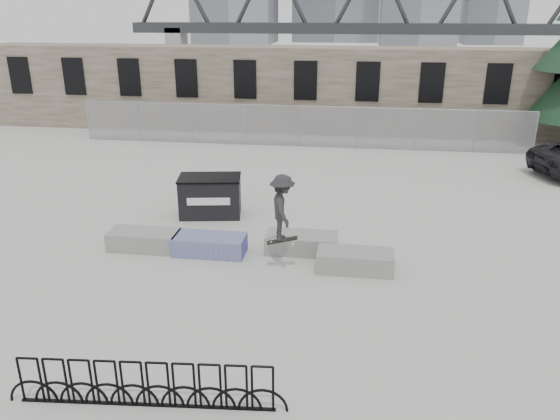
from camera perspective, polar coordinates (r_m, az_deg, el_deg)
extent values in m
plane|color=#ABABA6|center=(15.53, -2.76, -4.41)|extent=(120.00, 120.00, 0.00)
cube|color=brown|center=(30.49, 2.89, 12.45)|extent=(36.00, 2.50, 4.50)
cube|color=black|center=(34.52, -25.52, 12.58)|extent=(1.20, 0.12, 2.00)
cube|color=black|center=(32.90, -20.73, 12.93)|extent=(1.20, 0.12, 2.00)
cube|color=black|center=(31.52, -15.46, 13.21)|extent=(1.20, 0.12, 2.00)
cube|color=black|center=(30.42, -9.75, 13.40)|extent=(1.20, 0.12, 2.00)
cube|color=black|center=(29.62, -3.67, 13.46)|extent=(1.20, 0.12, 2.00)
cube|color=black|center=(29.15, 2.68, 13.36)|extent=(1.20, 0.12, 2.00)
cube|color=black|center=(29.03, 9.15, 13.10)|extent=(1.20, 0.12, 2.00)
cube|color=black|center=(29.27, 15.58, 12.69)|extent=(1.20, 0.12, 2.00)
cube|color=black|center=(29.84, 21.80, 12.13)|extent=(1.20, 0.12, 2.00)
cylinder|color=gray|center=(30.18, -19.41, 8.83)|extent=(0.06, 0.06, 2.00)
cylinder|color=gray|center=(29.04, -14.51, 8.91)|extent=(0.06, 0.06, 2.00)
cylinder|color=gray|center=(28.12, -9.25, 8.93)|extent=(0.06, 0.06, 2.00)
cylinder|color=gray|center=(27.44, -3.68, 8.87)|extent=(0.06, 0.06, 2.00)
cylinder|color=gray|center=(27.03, 2.11, 8.71)|extent=(0.06, 0.06, 2.00)
cylinder|color=gray|center=(26.90, 8.01, 8.47)|extent=(0.06, 0.06, 2.00)
cylinder|color=gray|center=(27.05, 13.90, 8.14)|extent=(0.06, 0.06, 2.00)
cylinder|color=gray|center=(27.47, 19.66, 7.73)|extent=(0.06, 0.06, 2.00)
cylinder|color=gray|center=(28.15, 25.17, 7.26)|extent=(0.06, 0.06, 2.00)
cube|color=#99999E|center=(27.03, 2.11, 8.71)|extent=(22.00, 0.02, 2.00)
cylinder|color=gray|center=(26.84, 2.14, 10.80)|extent=(22.00, 0.04, 0.04)
cube|color=gray|center=(16.11, -13.98, -3.05)|extent=(2.00, 0.90, 0.53)
cube|color=#2D471E|center=(16.04, -14.04, -2.38)|extent=(1.76, 0.66, 0.10)
cube|color=#303691|center=(15.45, -7.36, -3.62)|extent=(2.00, 0.90, 0.53)
cube|color=#2D471E|center=(15.37, -7.40, -2.93)|extent=(1.76, 0.66, 0.10)
cube|color=gray|center=(15.45, 2.26, -3.47)|extent=(2.00, 0.90, 0.53)
cube|color=#2D471E|center=(15.37, 2.27, -2.77)|extent=(1.76, 0.66, 0.10)
cube|color=gray|center=(14.54, 7.83, -5.27)|extent=(2.00, 0.90, 0.53)
cube|color=#2D471E|center=(14.45, 7.87, -4.54)|extent=(1.76, 0.66, 0.10)
cube|color=black|center=(18.15, -7.29, 1.38)|extent=(2.13, 1.48, 1.28)
cube|color=black|center=(17.94, -7.39, 3.37)|extent=(2.19, 1.54, 0.06)
cube|color=white|center=(17.56, -7.49, 0.88)|extent=(1.36, 0.24, 0.25)
cube|color=black|center=(10.38, -13.67, -19.15)|extent=(4.49, 0.43, 0.04)
torus|color=black|center=(10.84, -24.59, -15.86)|extent=(0.89, 0.12, 0.89)
torus|color=black|center=(10.65, -22.36, -16.20)|extent=(0.89, 0.12, 0.89)
torus|color=black|center=(10.48, -20.04, -16.53)|extent=(0.89, 0.12, 0.89)
torus|color=black|center=(10.32, -17.63, -16.84)|extent=(0.89, 0.12, 0.89)
torus|color=black|center=(10.18, -15.15, -17.13)|extent=(0.89, 0.12, 0.89)
torus|color=black|center=(10.06, -12.60, -17.40)|extent=(0.89, 0.12, 0.89)
torus|color=black|center=(9.95, -9.98, -17.64)|extent=(0.89, 0.12, 0.89)
torus|color=black|center=(9.87, -7.31, -17.85)|extent=(0.89, 0.12, 0.89)
torus|color=black|center=(9.80, -4.59, -18.03)|extent=(0.89, 0.12, 0.89)
torus|color=black|center=(9.76, -1.83, -18.17)|extent=(0.89, 0.12, 0.89)
cube|color=#2D3033|center=(69.25, 14.74, 17.85)|extent=(70.00, 3.00, 1.20)
cube|color=gray|center=(72.60, -10.72, 16.66)|extent=(2.00, 3.00, 4.00)
imported|color=#272729|center=(13.84, 0.25, 0.23)|extent=(0.94, 1.26, 1.74)
cube|color=black|center=(14.18, 0.24, -3.18)|extent=(0.81, 0.31, 0.18)
cylinder|color=beige|center=(14.17, -0.92, -3.42)|extent=(0.06, 0.03, 0.06)
cylinder|color=beige|center=(14.30, -0.83, -3.19)|extent=(0.06, 0.03, 0.06)
cylinder|color=beige|center=(14.11, 1.33, -3.55)|extent=(0.06, 0.03, 0.06)
cylinder|color=beige|center=(14.23, 1.40, -3.32)|extent=(0.06, 0.03, 0.06)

